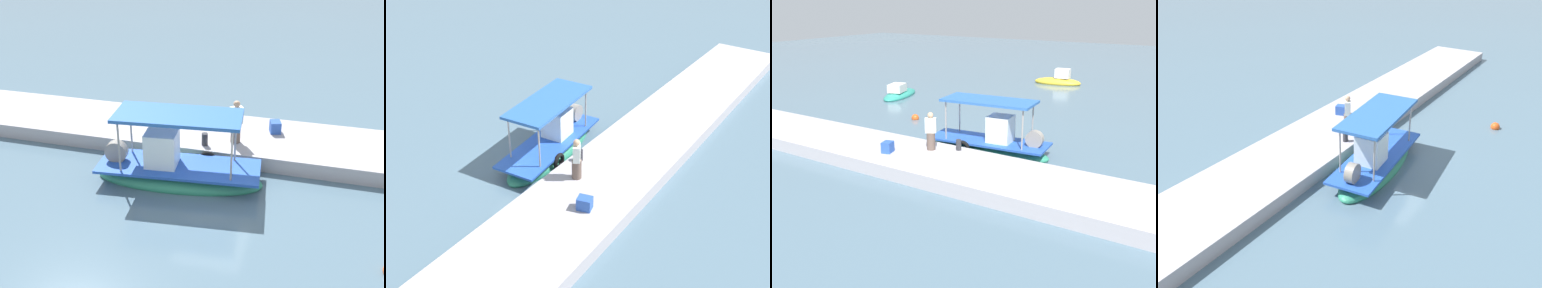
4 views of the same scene
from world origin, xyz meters
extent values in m
plane|color=slate|center=(0.00, 0.00, 0.00)|extent=(120.00, 120.00, 0.00)
cube|color=#AAA5AA|center=(0.00, -3.55, 0.30)|extent=(36.00, 3.79, 0.60)
ellipsoid|color=#2E8C69|center=(1.31, -0.21, 0.10)|extent=(6.16, 2.50, 0.90)
cube|color=#2552B5|center=(1.31, -0.21, 0.60)|extent=(5.93, 2.47, 0.10)
cube|color=white|center=(1.91, -0.15, 1.23)|extent=(1.20, 1.15, 1.35)
cylinder|color=gray|center=(3.15, 0.70, 1.52)|extent=(0.07, 0.07, 1.94)
cylinder|color=gray|center=(3.30, -0.73, 1.52)|extent=(0.07, 0.07, 1.94)
cylinder|color=gray|center=(-0.67, 0.31, 1.52)|extent=(0.07, 0.07, 1.94)
cylinder|color=gray|center=(-0.53, -1.12, 1.52)|extent=(0.07, 0.07, 1.94)
cube|color=#2B5FAC|center=(1.31, -0.21, 2.56)|extent=(4.51, 2.27, 0.12)
torus|color=black|center=(0.52, -1.29, 0.40)|extent=(0.75, 0.25, 0.74)
cylinder|color=gray|center=(3.58, 0.02, 1.00)|extent=(0.83, 0.43, 0.80)
cylinder|color=brown|center=(-0.24, -2.73, 1.00)|extent=(0.53, 0.53, 0.80)
cube|color=white|center=(-0.24, -2.73, 1.73)|extent=(0.56, 0.49, 0.66)
sphere|color=tan|center=(-0.24, -2.73, 2.20)|extent=(0.26, 0.26, 0.26)
cylinder|color=#2D2D33|center=(0.85, -2.13, 0.85)|extent=(0.24, 0.24, 0.49)
cube|color=#2951AC|center=(-1.64, -4.06, 0.84)|extent=(0.54, 0.61, 0.48)
camera|label=1|loc=(-3.08, 13.68, 8.70)|focal=43.73mm
camera|label=2|loc=(-12.54, -11.39, 11.30)|focal=44.08mm
camera|label=3|loc=(11.18, -18.03, 7.02)|focal=41.66mm
camera|label=4|loc=(14.79, 7.25, 9.10)|focal=38.63mm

